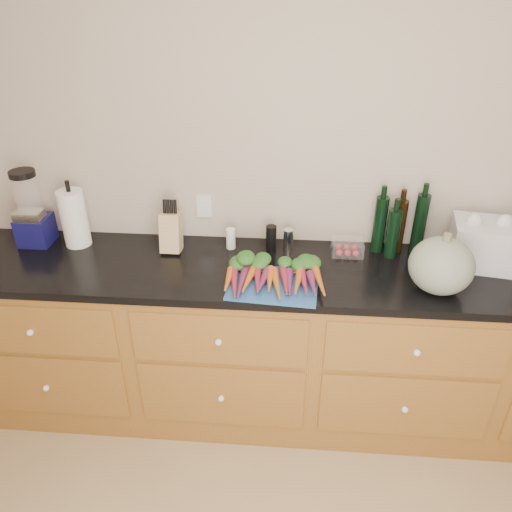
# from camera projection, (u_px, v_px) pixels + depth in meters

# --- Properties ---
(wall_back) EXTENTS (4.10, 0.05, 2.60)m
(wall_back) POSITION_uv_depth(u_px,v_px,m) (320.00, 176.00, 2.53)
(wall_back) COLOR #BEAF9D
(wall_back) RESTS_ON ground
(cabinets) EXTENTS (3.60, 0.64, 0.90)m
(cabinets) POSITION_uv_depth(u_px,v_px,m) (312.00, 347.00, 2.68)
(cabinets) COLOR brown
(cabinets) RESTS_ON ground
(countertop) EXTENTS (3.64, 0.62, 0.04)m
(countertop) POSITION_uv_depth(u_px,v_px,m) (317.00, 273.00, 2.44)
(countertop) COLOR black
(countertop) RESTS_ON cabinets
(cutting_board) EXTENTS (0.43, 0.34, 0.01)m
(cutting_board) POSITION_uv_depth(u_px,v_px,m) (273.00, 285.00, 2.31)
(cutting_board) COLOR #255798
(cutting_board) RESTS_ON countertop
(carrots) EXTENTS (0.46, 0.31, 0.06)m
(carrots) POSITION_uv_depth(u_px,v_px,m) (274.00, 275.00, 2.32)
(carrots) COLOR #C55C17
(carrots) RESTS_ON cutting_board
(squash) EXTENTS (0.29, 0.29, 0.26)m
(squash) POSITION_uv_depth(u_px,v_px,m) (441.00, 266.00, 2.22)
(squash) COLOR slate
(squash) RESTS_ON countertop
(blender_appliance) EXTENTS (0.16, 0.16, 0.40)m
(blender_appliance) POSITION_uv_depth(u_px,v_px,m) (31.00, 212.00, 2.58)
(blender_appliance) COLOR #100F48
(blender_appliance) RESTS_ON countertop
(paper_towel) EXTENTS (0.13, 0.13, 0.30)m
(paper_towel) POSITION_uv_depth(u_px,v_px,m) (74.00, 218.00, 2.58)
(paper_towel) COLOR white
(paper_towel) RESTS_ON countertop
(knife_block) EXTENTS (0.10, 0.10, 0.20)m
(knife_block) POSITION_uv_depth(u_px,v_px,m) (171.00, 232.00, 2.55)
(knife_block) COLOR tan
(knife_block) RESTS_ON countertop
(grinder_salt) EXTENTS (0.05, 0.05, 0.11)m
(grinder_salt) POSITION_uv_depth(u_px,v_px,m) (231.00, 239.00, 2.59)
(grinder_salt) COLOR white
(grinder_salt) RESTS_ON countertop
(grinder_pepper) EXTENTS (0.05, 0.05, 0.14)m
(grinder_pepper) POSITION_uv_depth(u_px,v_px,m) (271.00, 238.00, 2.57)
(grinder_pepper) COLOR black
(grinder_pepper) RESTS_ON countertop
(canister_chrome) EXTENTS (0.05, 0.05, 0.12)m
(canister_chrome) POSITION_uv_depth(u_px,v_px,m) (288.00, 240.00, 2.57)
(canister_chrome) COLOR white
(canister_chrome) RESTS_ON countertop
(tomato_box) EXTENTS (0.16, 0.13, 0.07)m
(tomato_box) POSITION_uv_depth(u_px,v_px,m) (347.00, 247.00, 2.55)
(tomato_box) COLOR white
(tomato_box) RESTS_ON countertop
(bottles) EXTENTS (0.26, 0.13, 0.32)m
(bottles) POSITION_uv_depth(u_px,v_px,m) (398.00, 227.00, 2.51)
(bottles) COLOR black
(bottles) RESTS_ON countertop
(grocery_bag) EXTENTS (0.34, 0.29, 0.22)m
(grocery_bag) POSITION_uv_depth(u_px,v_px,m) (484.00, 244.00, 2.43)
(grocery_bag) COLOR silver
(grocery_bag) RESTS_ON countertop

